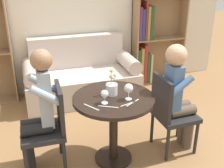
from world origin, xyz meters
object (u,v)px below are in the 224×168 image
at_px(chair_right, 170,111).
at_px(person_left, 39,110).
at_px(bookshelf_right, 151,42).
at_px(flower_vase, 112,88).
at_px(wine_glass_right, 129,89).
at_px(couch, 81,78).
at_px(chair_left, 50,125).
at_px(wine_glass_left, 104,94).
at_px(person_right, 178,95).

distance_m(chair_right, person_left, 1.38).
distance_m(bookshelf_right, flower_vase, 2.21).
bearing_deg(wine_glass_right, bookshelf_right, 59.61).
bearing_deg(couch, chair_left, -112.83).
distance_m(bookshelf_right, person_left, 2.68).
height_order(wine_glass_left, wine_glass_right, wine_glass_right).
distance_m(person_right, flower_vase, 0.74).
height_order(wine_glass_right, flower_vase, flower_vase).
height_order(chair_left, wine_glass_right, wine_glass_right).
bearing_deg(chair_left, bookshelf_right, 134.26).
relative_size(wine_glass_right, flower_vase, 0.60).
distance_m(bookshelf_right, person_right, 1.97).
relative_size(couch, person_right, 1.38).
bearing_deg(person_left, chair_left, 89.13).
relative_size(chair_left, flower_vase, 3.32).
xyz_separation_m(chair_left, chair_right, (1.27, -0.11, 0.00)).
xyz_separation_m(couch, person_left, (-0.72, -1.51, 0.37)).
bearing_deg(chair_left, chair_right, 86.30).
height_order(couch, wine_glass_right, couch).
relative_size(person_left, person_right, 1.03).
bearing_deg(bookshelf_right, person_left, -138.34).
xyz_separation_m(wine_glass_right, flower_vase, (-0.12, 0.15, -0.04)).
distance_m(wine_glass_right, flower_vase, 0.20).
relative_size(wine_glass_left, flower_vase, 0.50).
relative_size(bookshelf_right, person_right, 1.25).
bearing_deg(bookshelf_right, wine_glass_left, -125.30).
distance_m(couch, bookshelf_right, 1.36).
xyz_separation_m(wine_glass_left, flower_vase, (0.13, 0.16, -0.02)).
xyz_separation_m(couch, wine_glass_right, (0.12, -1.69, 0.55)).
bearing_deg(bookshelf_right, wine_glass_right, -120.39).
bearing_deg(chair_right, bookshelf_right, -20.58).
bearing_deg(person_left, couch, 155.64).
distance_m(chair_left, flower_vase, 0.72).
bearing_deg(chair_left, wine_glass_left, 71.15).
height_order(chair_left, chair_right, same).
bearing_deg(flower_vase, wine_glass_left, -127.81).
height_order(person_left, wine_glass_right, person_left).
xyz_separation_m(bookshelf_right, flower_vase, (-1.27, -1.81, 0.11)).
xyz_separation_m(person_left, wine_glass_right, (0.85, -0.18, 0.19)).
distance_m(chair_left, person_left, 0.20).
height_order(bookshelf_right, person_left, bookshelf_right).
distance_m(chair_left, person_right, 1.38).
height_order(couch, chair_left, couch).
distance_m(couch, wine_glass_right, 1.79).
xyz_separation_m(person_left, person_right, (1.45, -0.11, -0.00)).
relative_size(couch, person_left, 1.33).
height_order(chair_left, wine_glass_left, chair_left).
relative_size(couch, wine_glass_left, 12.62).
bearing_deg(bookshelf_right, person_right, -106.29).
bearing_deg(couch, person_left, -115.63).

